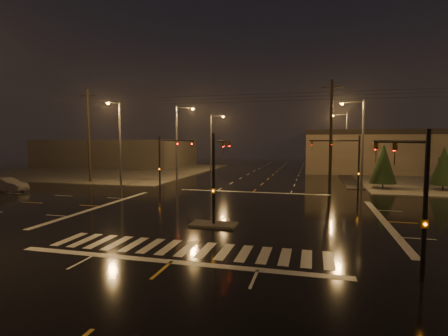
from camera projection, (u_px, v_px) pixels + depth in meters
The scene contains 21 objects.
ground at pixel (228, 213), 26.62m from camera, with size 140.00×140.00×0.00m, color black.
sidewalk_nw at pixel (106, 170), 63.02m from camera, with size 36.00×36.00×0.12m, color #403E39.
median_island at pixel (214, 224), 22.75m from camera, with size 3.00×1.60×0.15m, color #403E39.
crosswalk at pixel (187, 249), 17.93m from camera, with size 15.00×2.60×0.01m, color beige.
stop_bar_near at pixel (171, 262), 16.00m from camera, with size 16.00×0.50×0.01m, color beige.
stop_bar_far at pixel (253, 192), 37.24m from camera, with size 16.00×0.50×0.01m, color beige.
commercial_block at pixel (117, 153), 75.63m from camera, with size 30.00×18.00×5.60m, color #423E3A.
signal_mast_median at pixel (217, 167), 23.35m from camera, with size 0.25×4.59×6.00m.
signal_mast_ne at pixel (348, 158), 33.74m from camera, with size 4.84×1.86×6.00m.
signal_mast_nw at pixel (166, 156), 38.46m from camera, with size 4.84×1.86×6.00m.
signal_mast_se at pixel (413, 185), 14.37m from camera, with size 1.55×3.87×6.00m.
streetlight_1 at pixel (179, 138), 46.30m from camera, with size 2.77×0.32×10.00m.
streetlight_2 at pixel (212, 139), 61.75m from camera, with size 2.77×0.32×10.00m.
streetlight_3 at pixel (360, 138), 38.82m from camera, with size 2.77×0.32×10.00m.
streetlight_4 at pixel (345, 138), 58.13m from camera, with size 2.77×0.32×10.00m.
streetlight_5 at pixel (119, 138), 40.92m from camera, with size 0.32×2.77×10.00m.
utility_pole_0 at pixel (89, 136), 45.10m from camera, with size 2.20×0.32×12.00m.
utility_pole_1 at pixel (331, 135), 37.65m from camera, with size 2.20×0.32×12.00m.
conifer_0 at pixel (383, 164), 39.19m from camera, with size 2.82×2.82×5.11m.
conifer_1 at pixel (444, 165), 37.83m from camera, with size 2.71×2.71×4.93m.
car_crossing at pixel (6, 185), 37.57m from camera, with size 1.62×4.65×1.53m, color #505157.
Camera 1 is at (6.22, -25.51, 5.59)m, focal length 28.00 mm.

